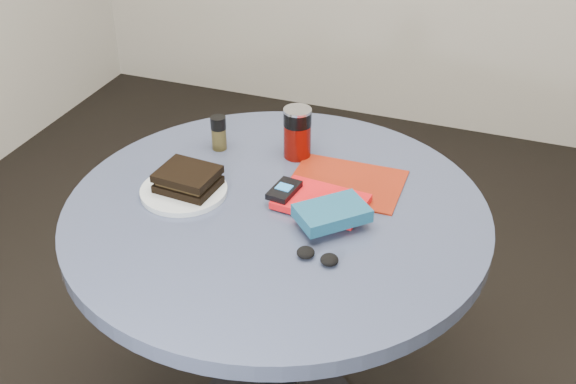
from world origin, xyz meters
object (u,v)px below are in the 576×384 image
(magazine, at_px, (346,183))
(table, at_px, (277,262))
(plate, at_px, (184,191))
(pepper_grinder, at_px, (219,133))
(soda_can, at_px, (297,133))
(mp3_player, at_px, (284,190))
(novel, at_px, (332,213))
(red_book, at_px, (321,201))
(headphones, at_px, (317,256))
(sandwich, at_px, (188,179))

(magazine, bearing_deg, table, -129.30)
(plate, bearing_deg, pepper_grinder, 93.00)
(soda_can, bearing_deg, mp3_player, -78.46)
(pepper_grinder, xyz_separation_m, novel, (0.39, -0.24, -0.01))
(table, distance_m, red_book, 0.21)
(soda_can, xyz_separation_m, mp3_player, (0.04, -0.21, -0.04))
(pepper_grinder, relative_size, red_book, 0.46)
(pepper_grinder, bearing_deg, plate, -87.00)
(pepper_grinder, xyz_separation_m, magazine, (0.37, -0.05, -0.05))
(soda_can, relative_size, red_book, 0.66)
(table, xyz_separation_m, novel, (0.14, -0.03, 0.20))
(soda_can, height_order, mp3_player, soda_can)
(pepper_grinder, distance_m, novel, 0.45)
(red_book, bearing_deg, soda_can, 128.45)
(mp3_player, bearing_deg, table, -102.35)
(headphones, bearing_deg, red_book, 106.10)
(table, height_order, pepper_grinder, pepper_grinder)
(table, height_order, headphones, headphones)
(plate, relative_size, mp3_player, 2.14)
(headphones, bearing_deg, pepper_grinder, 137.51)
(table, height_order, red_book, red_book)
(pepper_grinder, xyz_separation_m, headphones, (0.40, -0.36, -0.04))
(magazine, bearing_deg, sandwich, -154.86)
(magazine, relative_size, mp3_player, 2.79)
(red_book, xyz_separation_m, mp3_player, (-0.09, -0.01, 0.02))
(magazine, xyz_separation_m, novel, (0.02, -0.19, 0.03))
(novel, height_order, headphones, novel)
(table, height_order, novel, novel)
(pepper_grinder, bearing_deg, headphones, -42.49)
(novel, bearing_deg, red_book, 79.55)
(plate, bearing_deg, novel, -1.13)
(headphones, bearing_deg, novel, 93.92)
(novel, bearing_deg, pepper_grinder, 103.61)
(novel, bearing_deg, mp3_player, 110.59)
(soda_can, xyz_separation_m, red_book, (0.13, -0.20, -0.06))
(sandwich, xyz_separation_m, novel, (0.37, -0.02, -0.00))
(table, xyz_separation_m, headphones, (0.15, -0.15, 0.17))
(sandwich, relative_size, novel, 0.93)
(red_book, bearing_deg, sandwich, -165.12)
(plate, relative_size, novel, 1.34)
(soda_can, bearing_deg, novel, -56.48)
(magazine, bearing_deg, headphones, -85.84)
(plate, bearing_deg, red_book, 10.75)
(plate, bearing_deg, headphones, -19.19)
(soda_can, bearing_deg, magazine, -28.15)
(plate, bearing_deg, sandwich, 42.06)
(mp3_player, relative_size, headphones, 1.00)
(table, bearing_deg, pepper_grinder, 139.30)
(novel, distance_m, headphones, 0.13)
(soda_can, bearing_deg, red_book, -56.83)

